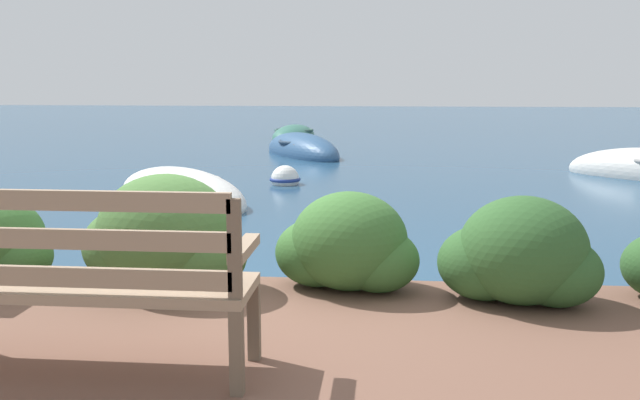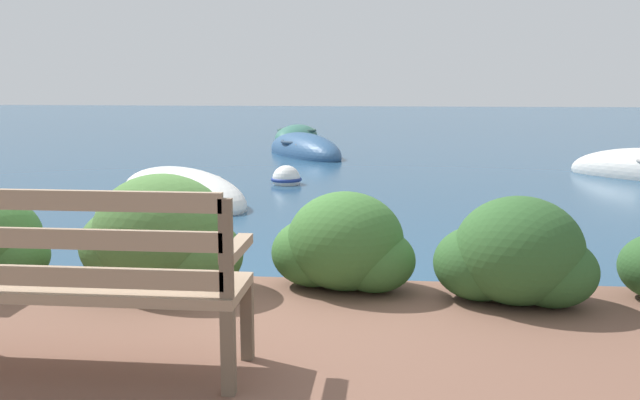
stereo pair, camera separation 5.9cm
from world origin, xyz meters
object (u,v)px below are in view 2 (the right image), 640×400
(park_bench, at_px, (72,276))
(mooring_buoy, at_px, (286,179))
(rowboat_nearest, at_px, (181,196))
(rowboat_outer, at_px, (297,137))
(rowboat_far, at_px, (304,152))

(park_bench, distance_m, mooring_buoy, 7.90)
(rowboat_nearest, height_order, mooring_buoy, rowboat_nearest)
(rowboat_outer, distance_m, mooring_buoy, 8.78)
(park_bench, distance_m, rowboat_nearest, 6.35)
(rowboat_far, height_order, rowboat_outer, rowboat_far)
(mooring_buoy, bearing_deg, rowboat_outer, 96.56)
(rowboat_nearest, bearing_deg, rowboat_outer, -46.24)
(park_bench, xyz_separation_m, mooring_buoy, (-0.15, 7.88, -0.63))
(rowboat_outer, xyz_separation_m, mooring_buoy, (1.00, -8.72, 0.02))
(rowboat_nearest, relative_size, rowboat_far, 0.84)
(rowboat_far, bearing_deg, rowboat_outer, 160.22)
(rowboat_far, distance_m, mooring_buoy, 4.47)
(park_bench, relative_size, rowboat_nearest, 0.60)
(park_bench, bearing_deg, rowboat_far, 92.98)
(rowboat_outer, bearing_deg, park_bench, 9.80)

